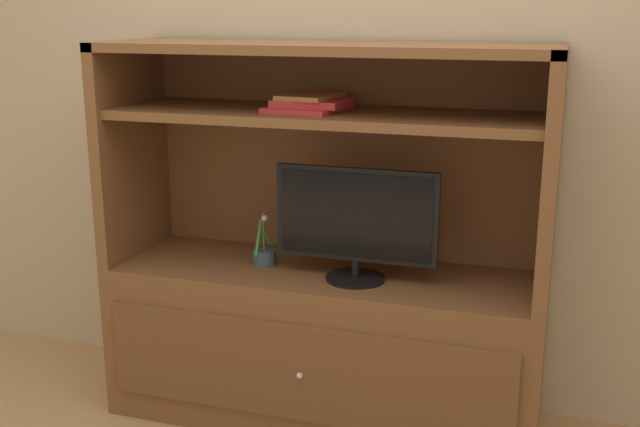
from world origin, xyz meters
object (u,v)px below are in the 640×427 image
potted_plant (264,255)px  magazine_stack (311,103)px  tv_monitor (356,221)px  media_console (324,305)px

potted_plant → magazine_stack: (0.20, 0.01, 0.63)m
tv_monitor → potted_plant: bearing=171.5°
potted_plant → magazine_stack: size_ratio=0.66×
media_console → tv_monitor: 0.43m
tv_monitor → magazine_stack: magazine_stack is taller
magazine_stack → tv_monitor: bearing=-19.4°
media_console → potted_plant: 0.32m
media_console → magazine_stack: media_console is taller
media_console → potted_plant: bearing=-176.8°
potted_plant → tv_monitor: bearing=-8.5°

